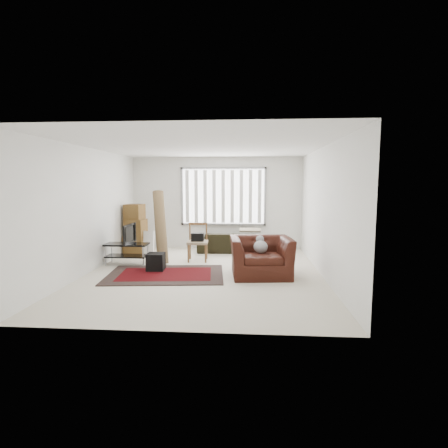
% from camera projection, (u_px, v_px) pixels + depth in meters
% --- Properties ---
extents(room, '(6.00, 6.02, 2.71)m').
position_uv_depth(room, '(208.00, 191.00, 7.85)').
color(room, beige).
rests_on(room, ground).
extents(persian_rug, '(2.58, 1.85, 0.02)m').
position_uv_depth(persian_rug, '(166.00, 274.00, 7.41)').
color(persian_rug, black).
rests_on(persian_rug, ground).
extents(tv_stand, '(1.01, 0.46, 0.51)m').
position_uv_depth(tv_stand, '(127.00, 249.00, 8.35)').
color(tv_stand, black).
rests_on(tv_stand, ground).
extents(tv, '(0.11, 0.82, 0.47)m').
position_uv_depth(tv, '(126.00, 234.00, 8.31)').
color(tv, black).
rests_on(tv, tv_stand).
extents(subwoofer, '(0.39, 0.39, 0.37)m').
position_uv_depth(subwoofer, '(156.00, 262.00, 7.75)').
color(subwoofer, black).
rests_on(subwoofer, persian_rug).
extents(moving_boxes, '(0.62, 0.58, 1.37)m').
position_uv_depth(moving_boxes, '(136.00, 231.00, 9.59)').
color(moving_boxes, brown).
rests_on(moving_boxes, ground).
extents(white_flatpack, '(0.52, 0.20, 0.65)m').
position_uv_depth(white_flatpack, '(145.00, 243.00, 9.48)').
color(white_flatpack, silver).
rests_on(white_flatpack, ground).
extents(rolled_rug, '(0.56, 0.82, 1.77)m').
position_uv_depth(rolled_rug, '(161.00, 227.00, 8.44)').
color(rolled_rug, brown).
rests_on(rolled_rug, ground).
extents(sofa, '(1.91, 0.90, 0.72)m').
position_uv_depth(sofa, '(231.00, 239.00, 9.90)').
color(sofa, black).
rests_on(sofa, ground).
extents(side_chair, '(0.54, 0.54, 0.94)m').
position_uv_depth(side_chair, '(198.00, 240.00, 8.73)').
color(side_chair, '#857157').
rests_on(side_chair, ground).
extents(armchair, '(1.36, 1.21, 0.93)m').
position_uv_depth(armchair, '(261.00, 254.00, 7.31)').
color(armchair, '#33110A').
rests_on(armchair, ground).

